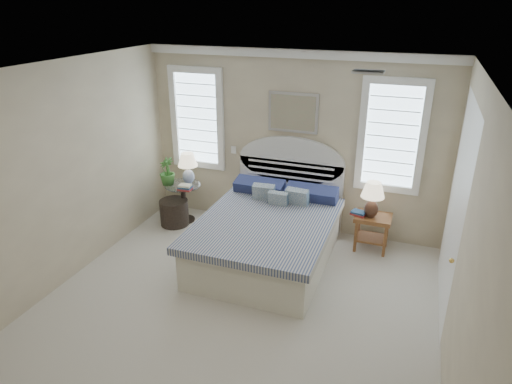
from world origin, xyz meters
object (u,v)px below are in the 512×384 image
(floor_pot, at_px, (174,212))
(lamp_left, at_px, (188,165))
(bed, at_px, (270,232))
(lamp_right, at_px, (373,196))
(side_table_left, at_px, (184,199))
(nightstand_right, at_px, (372,225))

(floor_pot, bearing_deg, lamp_left, 59.96)
(bed, height_order, lamp_right, bed)
(bed, xyz_separation_m, floor_pot, (-1.74, 0.42, -0.18))
(lamp_right, bearing_deg, side_table_left, -178.84)
(bed, bearing_deg, side_table_left, 160.26)
(side_table_left, bearing_deg, floor_pot, -117.05)
(bed, relative_size, side_table_left, 3.61)
(nightstand_right, bearing_deg, lamp_left, -179.82)
(nightstand_right, relative_size, lamp_right, 1.01)
(lamp_left, bearing_deg, lamp_right, -0.64)
(lamp_right, bearing_deg, bed, -152.70)
(side_table_left, height_order, nightstand_right, side_table_left)
(bed, bearing_deg, lamp_right, 27.30)
(nightstand_right, distance_m, lamp_right, 0.47)
(floor_pot, bearing_deg, side_table_left, 62.95)
(nightstand_right, xyz_separation_m, lamp_right, (-0.04, -0.04, 0.46))
(bed, relative_size, floor_pot, 5.05)
(bed, height_order, side_table_left, bed)
(side_table_left, xyz_separation_m, nightstand_right, (2.95, 0.10, -0.00))
(floor_pot, xyz_separation_m, lamp_right, (3.00, 0.23, 0.64))
(nightstand_right, xyz_separation_m, floor_pot, (-3.04, -0.27, -0.18))
(side_table_left, distance_m, floor_pot, 0.26)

